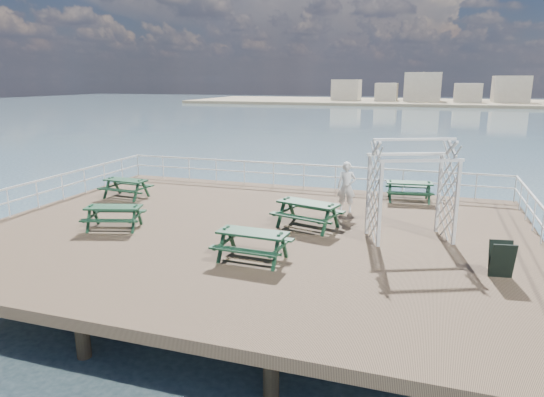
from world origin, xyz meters
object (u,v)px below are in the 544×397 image
Objects in this scene: picnic_table_c at (409,187)px; picnic_table_d at (114,212)px; trellis_arbor at (411,195)px; picnic_table_a at (126,184)px; person at (347,187)px; picnic_table_e at (253,239)px; picnic_table_b at (308,209)px.

picnic_table_c is 11.53m from picnic_table_d.
picnic_table_a is at bearing 147.91° from trellis_arbor.
trellis_arbor is 1.66× the size of person.
picnic_table_e is at bearing -121.66° from picnic_table_c.
picnic_table_b is 1.20× the size of picnic_table_e.
picnic_table_b reaches higher than picnic_table_d.
picnic_table_c is at bearing 19.62° from picnic_table_a.
picnic_table_a is 0.61× the size of trellis_arbor.
person is at bearing -138.60° from picnic_table_c.
picnic_table_a is 0.90× the size of picnic_table_d.
picnic_table_a reaches higher than picnic_table_d.
person is at bearing 85.23° from picnic_table_b.
picnic_table_c is (3.03, 4.89, -0.06)m from picnic_table_b.
picnic_table_e reaches higher than picnic_table_d.
trellis_arbor is at bearing 12.10° from picnic_table_b.
picnic_table_b is at bearing -114.82° from person.
picnic_table_c reaches higher than picnic_table_a.
picnic_table_b is at bearing -129.36° from picnic_table_c.
trellis_arbor reaches higher than picnic_table_d.
picnic_table_c is 0.94× the size of picnic_table_d.
person reaches higher than picnic_table_b.
picnic_table_e is 5.21m from trellis_arbor.
picnic_table_e is at bearing -86.28° from picnic_table_b.
picnic_table_d is at bearing -145.37° from picnic_table_b.
picnic_table_e is (5.40, -1.28, 0.04)m from picnic_table_d.
picnic_table_a is 0.80× the size of picnic_table_b.
trellis_arbor is (9.39, 1.98, 0.84)m from picnic_table_d.
picnic_table_a is at bearing 179.34° from person.
trellis_arbor is at bearing -4.82° from picnic_table_d.
trellis_arbor reaches higher than picnic_table_a.
picnic_table_c is 1.01× the size of picnic_table_e.
picnic_table_e is 1.05× the size of person.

